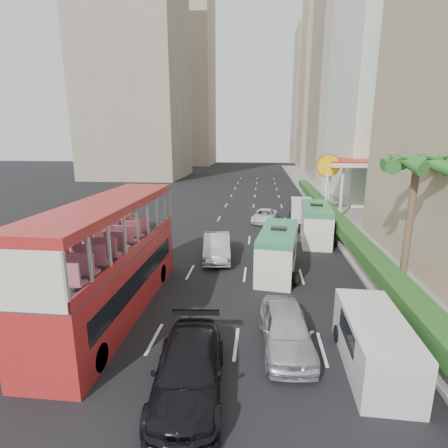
# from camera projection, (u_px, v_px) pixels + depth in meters

# --- Properties ---
(ground_plane) EXTENTS (200.00, 200.00, 0.00)m
(ground_plane) POSITION_uv_depth(u_px,v_px,m) (249.00, 318.00, 15.16)
(ground_plane) COLOR black
(ground_plane) RESTS_ON ground
(double_decker_bus) EXTENTS (2.50, 11.00, 5.06)m
(double_decker_bus) POSITION_uv_depth(u_px,v_px,m) (111.00, 258.00, 15.17)
(double_decker_bus) COLOR #AD2121
(double_decker_bus) RESTS_ON ground
(car_silver_lane_a) EXTENTS (2.24, 4.93, 1.57)m
(car_silver_lane_a) POSITION_uv_depth(u_px,v_px,m) (217.00, 258.00, 22.71)
(car_silver_lane_a) COLOR silver
(car_silver_lane_a) RESTS_ON ground
(car_silver_lane_b) EXTENTS (2.10, 4.59, 1.52)m
(car_silver_lane_b) POSITION_uv_depth(u_px,v_px,m) (285.00, 347.00, 13.05)
(car_silver_lane_b) COLOR silver
(car_silver_lane_b) RESTS_ON ground
(car_black) EXTENTS (2.57, 5.32, 1.49)m
(car_black) POSITION_uv_depth(u_px,v_px,m) (189.00, 391.00, 10.80)
(car_black) COLOR black
(car_black) RESTS_ON ground
(van_asset) EXTENTS (2.59, 4.46, 1.17)m
(van_asset) POSITION_uv_depth(u_px,v_px,m) (265.00, 222.00, 32.58)
(van_asset) COLOR silver
(van_asset) RESTS_ON ground
(minibus_near) EXTENTS (2.67, 5.94, 2.54)m
(minibus_near) POSITION_uv_depth(u_px,v_px,m) (278.00, 251.00, 20.20)
(minibus_near) COLOR silver
(minibus_near) RESTS_ON ground
(minibus_far) EXTENTS (2.46, 6.15, 2.67)m
(minibus_far) POSITION_uv_depth(u_px,v_px,m) (315.00, 223.00, 26.52)
(minibus_far) COLOR silver
(minibus_far) RESTS_ON ground
(panel_van_near) EXTENTS (1.94, 4.62, 1.83)m
(panel_van_near) POSITION_uv_depth(u_px,v_px,m) (374.00, 343.00, 11.70)
(panel_van_near) COLOR silver
(panel_van_near) RESTS_ON ground
(panel_van_far) EXTENTS (2.27, 4.97, 1.94)m
(panel_van_far) POSITION_uv_depth(u_px,v_px,m) (302.00, 211.00, 32.62)
(panel_van_far) COLOR silver
(panel_van_far) RESTS_ON ground
(sidewalk) EXTENTS (6.00, 120.00, 0.18)m
(sidewalk) POSITION_uv_depth(u_px,v_px,m) (339.00, 208.00, 38.35)
(sidewalk) COLOR #99968C
(sidewalk) RESTS_ON ground
(kerb_wall) EXTENTS (0.30, 44.00, 1.00)m
(kerb_wall) POSITION_uv_depth(u_px,v_px,m) (333.00, 227.00, 27.88)
(kerb_wall) COLOR silver
(kerb_wall) RESTS_ON sidewalk
(hedge) EXTENTS (1.10, 44.00, 0.70)m
(hedge) POSITION_uv_depth(u_px,v_px,m) (334.00, 217.00, 27.67)
(hedge) COLOR #2D6626
(hedge) RESTS_ON kerb_wall
(palm_tree) EXTENTS (0.36, 0.36, 6.40)m
(palm_tree) POSITION_uv_depth(u_px,v_px,m) (409.00, 225.00, 17.41)
(palm_tree) COLOR brown
(palm_tree) RESTS_ON sidewalk
(shell_station) EXTENTS (6.50, 8.00, 5.50)m
(shell_station) POSITION_uv_depth(u_px,v_px,m) (355.00, 187.00, 35.68)
(shell_station) COLOR silver
(shell_station) RESTS_ON ground
(tower_mid) EXTENTS (16.00, 16.00, 50.00)m
(tower_mid) POSITION_uv_depth(u_px,v_px,m) (362.00, 39.00, 63.32)
(tower_mid) COLOR gray
(tower_mid) RESTS_ON ground
(tower_far_a) EXTENTS (14.00, 14.00, 44.00)m
(tower_far_a) POSITION_uv_depth(u_px,v_px,m) (330.00, 79.00, 87.31)
(tower_far_a) COLOR tan
(tower_far_a) RESTS_ON ground
(tower_far_b) EXTENTS (14.00, 14.00, 40.00)m
(tower_far_b) POSITION_uv_depth(u_px,v_px,m) (317.00, 97.00, 109.03)
(tower_far_b) COLOR gray
(tower_far_b) RESTS_ON ground
(tower_left_a) EXTENTS (18.00, 18.00, 52.00)m
(tower_left_a) POSITION_uv_depth(u_px,v_px,m) (132.00, 36.00, 64.49)
(tower_left_a) COLOR gray
(tower_left_a) RESTS_ON ground
(tower_left_b) EXTENTS (16.00, 16.00, 46.00)m
(tower_left_b) POSITION_uv_depth(u_px,v_px,m) (184.00, 82.00, 98.80)
(tower_left_b) COLOR tan
(tower_left_b) RESTS_ON ground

